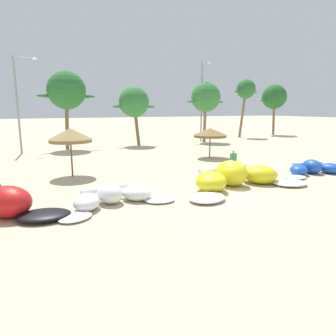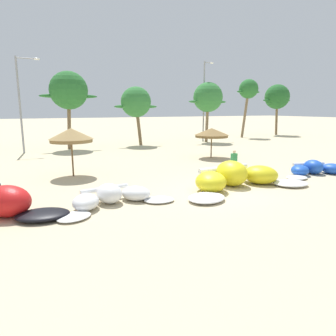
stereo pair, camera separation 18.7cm
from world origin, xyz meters
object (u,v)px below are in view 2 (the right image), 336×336
(kite_left_of_center, at_px, (237,178))
(lamppost_west_center, at_px, (22,99))
(kite_left, at_px, (112,197))
(person_near_kites, at_px, (234,163))
(kite_center, at_px, (316,169))
(beach_umbrella_near_palms, at_px, (212,133))
(palm_right, at_px, (277,97))
(lamppost_east_center, at_px, (204,98))
(palm_left_of_gap, at_px, (69,91))
(palm_center_left, at_px, (136,102))
(palm_right_of_gap, at_px, (248,90))
(beach_umbrella_middle, at_px, (71,135))
(palm_center_right, at_px, (208,98))

(kite_left_of_center, relative_size, lamppost_west_center, 0.90)
(kite_left, bearing_deg, person_near_kites, 15.54)
(person_near_kites, bearing_deg, kite_left, -164.46)
(kite_center, distance_m, beach_umbrella_near_palms, 9.04)
(kite_left_of_center, distance_m, palm_right, 36.03)
(kite_center, height_order, lamppost_east_center, lamppost_east_center)
(palm_left_of_gap, height_order, lamppost_east_center, lamppost_east_center)
(kite_left, xyz_separation_m, palm_right, (33.32, 23.74, 5.56))
(kite_left_of_center, xyz_separation_m, kite_center, (6.56, 0.32, -0.18))
(kite_left, bearing_deg, kite_left_of_center, -0.06)
(kite_left_of_center, bearing_deg, palm_center_left, 84.69)
(beach_umbrella_near_palms, distance_m, palm_right_of_gap, 21.03)
(beach_umbrella_middle, distance_m, lamppost_east_center, 23.06)
(person_near_kites, distance_m, palm_right_of_gap, 27.76)
(kite_left, distance_m, palm_right, 41.29)
(palm_right_of_gap, bearing_deg, beach_umbrella_near_palms, -138.39)
(palm_center_right, distance_m, lamppost_east_center, 0.65)
(kite_left, relative_size, palm_center_right, 0.75)
(kite_left_of_center, bearing_deg, palm_center_right, 60.71)
(kite_center, xyz_separation_m, lamppost_west_center, (-16.26, 18.75, 4.60))
(person_near_kites, bearing_deg, lamppost_east_center, 62.63)
(kite_center, relative_size, palm_right, 0.68)
(beach_umbrella_near_palms, relative_size, lamppost_west_center, 0.33)
(palm_left_of_gap, distance_m, palm_center_right, 16.39)
(palm_center_right, bearing_deg, kite_left_of_center, -119.29)
(kite_left, relative_size, palm_right_of_gap, 0.66)
(person_near_kites, xyz_separation_m, palm_center_right, (9.43, 17.37, 4.63))
(beach_umbrella_near_palms, height_order, person_near_kites, beach_umbrella_near_palms)
(palm_right_of_gap, height_order, lamppost_west_center, lamppost_west_center)
(kite_center, distance_m, palm_center_right, 20.55)
(kite_center, height_order, palm_left_of_gap, palm_left_of_gap)
(palm_center_left, bearing_deg, kite_center, -76.84)
(kite_left, distance_m, palm_left_of_gap, 21.01)
(palm_center_left, xyz_separation_m, palm_right, (24.67, 3.44, 1.10))
(kite_left_of_center, xyz_separation_m, palm_right_of_gap, (19.74, 22.54, 6.20))
(beach_umbrella_middle, xyz_separation_m, palm_center_right, (18.40, 13.08, 2.91))
(palm_left_of_gap, bearing_deg, palm_right_of_gap, 5.28)
(kite_left_of_center, distance_m, person_near_kites, 2.87)
(person_near_kites, height_order, palm_left_of_gap, palm_left_of_gap)
(kite_center, distance_m, palm_center_left, 21.01)
(kite_left_of_center, xyz_separation_m, lamppost_west_center, (-9.70, 19.06, 4.42))
(kite_left_of_center, bearing_deg, kite_left, 179.94)
(palm_center_left, bearing_deg, palm_right, 7.95)
(kite_left_of_center, relative_size, palm_center_left, 1.21)
(palm_center_right, bearing_deg, palm_right, 14.61)
(beach_umbrella_near_palms, distance_m, lamppost_west_center, 17.60)
(kite_left, height_order, person_near_kites, person_near_kites)
(beach_umbrella_middle, distance_m, palm_left_of_gap, 14.14)
(beach_umbrella_middle, relative_size, person_near_kites, 1.83)
(palm_center_left, bearing_deg, person_near_kites, -90.82)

